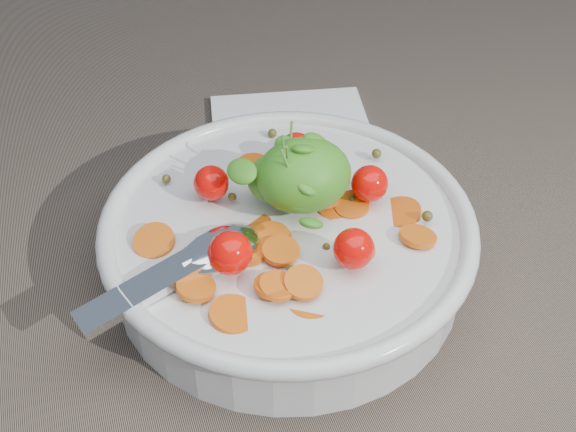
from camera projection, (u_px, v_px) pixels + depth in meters
name	position (u px, v px, depth m)	size (l,w,h in m)	color
ground	(322.00, 292.00, 0.50)	(6.00, 6.00, 0.00)	#6E5D4E
bowl	(288.00, 239.00, 0.50)	(0.28, 0.26, 0.11)	silver
napkin	(292.00, 131.00, 0.64)	(0.14, 0.12, 0.01)	white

